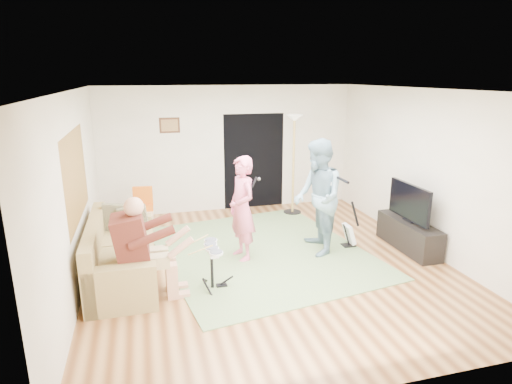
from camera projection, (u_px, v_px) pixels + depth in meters
floor at (268, 263)px, 6.84m from camera, size 6.00×6.00×0.00m
walls at (269, 181)px, 6.49m from camera, size 5.50×6.00×2.70m
ceiling at (270, 90)px, 6.13m from camera, size 6.00×6.00×0.00m
window_blinds at (76, 176)px, 5.93m from camera, size 0.00×2.05×2.05m
doorway at (254, 161)px, 9.49m from camera, size 2.10×0.00×2.10m
picture_frame at (170, 125)px, 8.81m from camera, size 0.42×0.03×0.32m
area_rug at (262, 251)px, 7.27m from camera, size 3.76×4.20×0.02m
sofa at (117, 260)px, 6.24m from camera, size 0.90×2.19×0.89m
drummer at (147, 259)px, 5.68m from camera, size 0.92×0.51×1.41m
drum_kit at (212, 269)px, 5.96m from camera, size 0.36×0.64×0.66m
singer at (242, 209)px, 6.81m from camera, size 0.53×0.69×1.70m
microphone at (254, 182)px, 6.75m from camera, size 0.06×0.06×0.24m
guitarist at (318, 198)px, 7.01m from camera, size 0.85×1.03×1.93m
guitar_held at (330, 176)px, 6.97m from camera, size 0.13×0.60×0.26m
guitar_spare at (349, 234)px, 7.44m from camera, size 0.30×0.26×0.82m
torchiere_lamp at (294, 147)px, 8.93m from camera, size 0.38×0.38×2.12m
dining_chair at (143, 218)px, 8.00m from camera, size 0.42×0.44×0.89m
tv_cabinet at (409, 235)px, 7.34m from camera, size 0.40×1.40×0.50m
television at (409, 202)px, 7.17m from camera, size 0.06×1.07×0.61m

